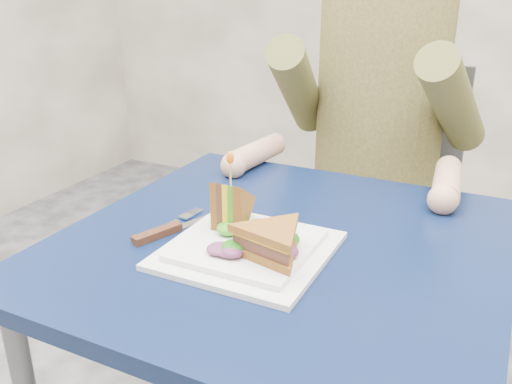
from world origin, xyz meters
The scene contains 12 objects.
table centered at (0.00, 0.00, 0.65)m, with size 0.75×0.75×0.73m.
chair centered at (0.00, 0.73, 0.54)m, with size 0.42×0.40×0.93m.
diner centered at (0.00, 0.62, 0.91)m, with size 0.54×0.59×0.74m.
plate centered at (-0.03, -0.08, 0.74)m, with size 0.26×0.26×0.02m.
sandwich_flat centered at (0.03, -0.10, 0.78)m, with size 0.17×0.17×0.05m.
sandwich_upright centered at (-0.09, -0.03, 0.78)m, with size 0.08×0.13×0.13m.
fork centered at (-0.21, -0.05, 0.73)m, with size 0.04×0.18×0.01m.
knife centered at (-0.19, -0.07, 0.74)m, with size 0.09×0.22×0.02m.
toothpick centered at (-0.09, -0.03, 0.85)m, with size 0.00×0.00×0.06m, color tan.
toothpick_frill centered at (-0.09, -0.03, 0.88)m, with size 0.01×0.01×0.02m, color orange.
lettuce_spill centered at (-0.02, -0.07, 0.76)m, with size 0.15×0.13×0.02m, color #337A14, non-canonical shape.
onion_ring centered at (-0.01, -0.07, 0.77)m, with size 0.04×0.04×0.01m, color #9E4C7A.
Camera 1 is at (0.34, -0.79, 1.16)m, focal length 38.00 mm.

